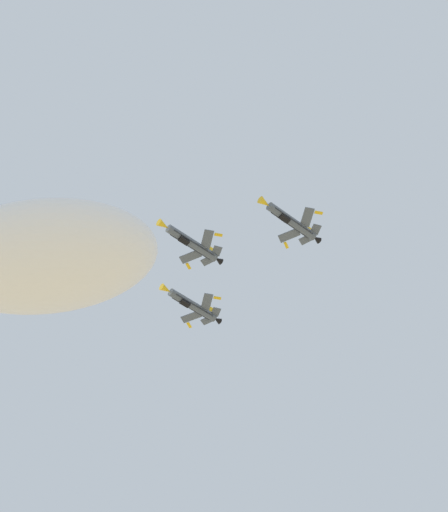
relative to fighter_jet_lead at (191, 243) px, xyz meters
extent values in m
ellipsoid|color=white|center=(-61.28, 64.53, 76.70)|extent=(75.30, 39.79, 33.60)
cylinder|color=#4C5666|center=(0.19, 0.21, 0.00)|extent=(9.25, 10.10, 1.70)
cube|color=#232833|center=(0.24, 0.17, -0.47)|extent=(7.81, 8.52, 0.60)
cone|color=yellow|center=(-4.56, -5.13, 0.00)|extent=(2.76, 2.83, 1.56)
cone|color=black|center=(4.67, 5.25, 0.00)|extent=(2.08, 2.10, 1.36)
ellipsoid|color=#192333|center=(-1.64, -1.70, 0.63)|extent=(3.06, 3.22, 1.25)
cube|color=black|center=(-1.16, -1.48, -0.80)|extent=(2.37, 2.45, 0.99)
cube|color=#4C5666|center=(3.27, -0.23, 0.29)|extent=(3.24, 4.58, 0.80)
cube|color=yellow|center=(5.56, -0.78, 0.59)|extent=(1.70, 1.11, 0.32)
cube|color=#4C5666|center=(-0.59, 3.20, -0.46)|extent=(4.52, 2.83, 0.80)
cube|color=yellow|center=(-1.40, 5.42, -0.77)|extent=(0.95, 1.69, 0.32)
cube|color=#4C5666|center=(4.71, 3.02, 0.22)|extent=(2.50, 2.73, 0.48)
cube|color=#4C5666|center=(2.45, 5.02, -0.22)|extent=(2.64, 2.34, 0.48)
cube|color=yellow|center=(3.18, 3.97, 1.79)|extent=(2.16, 2.32, 2.60)
cylinder|color=#4C5666|center=(20.10, -1.29, 1.66)|extent=(9.25, 10.10, 1.70)
cube|color=#232833|center=(20.16, -1.34, 1.20)|extent=(7.81, 8.52, 0.62)
cone|color=yellow|center=(15.35, -6.63, 1.66)|extent=(2.76, 2.83, 1.56)
cone|color=black|center=(24.59, 3.75, 1.66)|extent=(2.08, 2.10, 1.36)
ellipsoid|color=#192333|center=(18.27, -3.19, 2.29)|extent=(3.07, 3.23, 1.26)
cube|color=black|center=(18.76, -2.99, 0.86)|extent=(2.37, 2.45, 1.00)
cube|color=#4C5666|center=(23.18, -1.73, 1.99)|extent=(3.23, 4.58, 0.86)
cube|color=yellow|center=(25.47, -2.27, 2.32)|extent=(1.70, 1.11, 0.33)
cube|color=#4C5666|center=(19.33, 1.70, 1.16)|extent=(4.51, 2.83, 0.86)
cube|color=yellow|center=(18.52, 3.91, 0.83)|extent=(0.95, 1.69, 0.33)
cube|color=#4C5666|center=(24.62, 1.52, 1.90)|extent=(2.50, 2.72, 0.51)
cube|color=#4C5666|center=(22.37, 3.52, 1.41)|extent=(2.64, 2.34, 0.51)
cube|color=yellow|center=(23.08, 2.49, 3.44)|extent=(2.18, 2.35, 2.60)
cylinder|color=#4C5666|center=(-2.46, 17.36, 0.10)|extent=(9.25, 10.10, 1.70)
cube|color=#232833|center=(-2.43, 17.33, -0.36)|extent=(7.81, 8.52, 0.56)
cone|color=yellow|center=(-7.22, 12.02, 0.10)|extent=(2.76, 2.83, 1.56)
cone|color=black|center=(2.02, 22.40, 0.10)|extent=(2.08, 2.10, 1.36)
ellipsoid|color=#192333|center=(-4.27, 15.44, 0.74)|extent=(3.04, 3.20, 1.22)
cube|color=black|center=(-3.83, 15.69, -0.70)|extent=(2.35, 2.43, 0.96)
cube|color=#4C5666|center=(0.62, 16.91, 0.31)|extent=(3.24, 4.59, 0.68)
cube|color=yellow|center=(2.92, 16.36, 0.55)|extent=(1.70, 1.10, 0.30)
cube|color=#4C5666|center=(-3.25, 20.36, -0.28)|extent=(4.53, 2.84, 0.68)
cube|color=yellow|center=(-4.07, 22.58, -0.52)|extent=(0.94, 1.69, 0.30)
cube|color=#4C5666|center=(2.06, 20.16, 0.28)|extent=(2.50, 2.73, 0.41)
cube|color=#4C5666|center=(-0.21, 22.18, -0.07)|extent=(2.65, 2.34, 0.41)
cube|color=yellow|center=(0.57, 21.08, 1.90)|extent=(2.10, 2.27, 2.61)
camera|label=1|loc=(21.09, -106.46, -125.73)|focal=59.18mm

